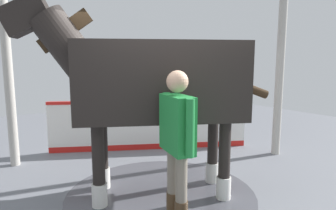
% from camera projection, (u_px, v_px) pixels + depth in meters
% --- Properties ---
extents(ground_plane, '(16.00, 16.00, 0.02)m').
position_uv_depth(ground_plane, '(166.00, 195.00, 4.20)').
color(ground_plane, slate).
extents(wet_patch, '(2.70, 2.70, 0.00)m').
position_uv_depth(wet_patch, '(161.00, 193.00, 4.25)').
color(wet_patch, '#4C4C54').
rests_on(wet_patch, ground).
extents(barrier_wall, '(2.01, 3.75, 1.07)m').
position_uv_depth(barrier_wall, '(150.00, 127.00, 6.28)').
color(barrier_wall, white).
rests_on(barrier_wall, ground).
extents(roof_post_near, '(0.16, 0.16, 3.12)m').
position_uv_depth(roof_post_near, '(9.00, 80.00, 5.15)').
color(roof_post_near, '#B7B2A8').
rests_on(roof_post_near, ground).
extents(roof_post_far, '(0.16, 0.16, 3.12)m').
position_uv_depth(roof_post_far, '(279.00, 77.00, 5.80)').
color(roof_post_far, '#B7B2A8').
rests_on(roof_post_far, ground).
extents(horse, '(2.02, 3.25, 2.72)m').
position_uv_depth(horse, '(152.00, 82.00, 3.99)').
color(horse, black).
rests_on(horse, ground).
extents(handler, '(0.69, 0.32, 1.79)m').
position_uv_depth(handler, '(177.00, 138.00, 3.25)').
color(handler, '#47331E').
rests_on(handler, ground).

